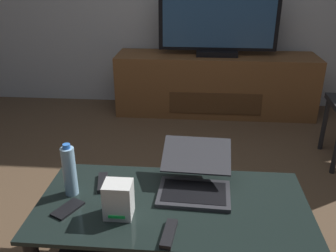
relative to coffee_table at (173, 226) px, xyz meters
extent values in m
plane|color=brown|center=(-0.10, 0.16, -0.28)|extent=(7.68, 7.68, 0.00)
cube|color=black|center=(0.00, 0.00, 0.12)|extent=(1.20, 0.60, 0.02)
cube|color=black|center=(0.00, 0.00, -0.14)|extent=(1.06, 0.53, 0.02)
cylinder|color=black|center=(-0.55, 0.25, -0.08)|extent=(0.06, 0.06, 0.39)
cylinder|color=black|center=(0.55, 0.25, -0.08)|extent=(0.06, 0.06, 0.39)
cube|color=brown|center=(0.27, 2.16, 0.01)|extent=(1.93, 0.47, 0.59)
cube|color=#55351C|center=(0.27, 1.92, -0.10)|extent=(0.87, 0.01, 0.21)
cube|color=black|center=(0.27, 2.14, 0.33)|extent=(0.39, 0.20, 0.05)
cube|color=black|center=(0.27, 2.14, 0.66)|extent=(1.11, 0.04, 0.60)
cube|color=#2D517A|center=(0.27, 2.12, 0.66)|extent=(1.03, 0.01, 0.54)
cylinder|color=black|center=(1.11, 1.40, -0.06)|extent=(0.04, 0.04, 0.43)
cube|color=#333338|center=(0.09, 0.07, 0.14)|extent=(0.34, 0.25, 0.02)
cube|color=black|center=(0.09, 0.07, 0.15)|extent=(0.30, 0.19, 0.00)
cube|color=#333338|center=(0.10, 0.22, 0.26)|extent=(0.34, 0.23, 0.09)
cube|color=#3F8CD8|center=(0.10, 0.22, 0.25)|extent=(0.30, 0.20, 0.08)
cube|color=white|center=(-0.22, -0.10, 0.21)|extent=(0.12, 0.10, 0.16)
cube|color=#19D84C|center=(-0.22, -0.15, 0.16)|extent=(0.07, 0.00, 0.01)
cylinder|color=#99C6E5|center=(-0.47, 0.04, 0.25)|extent=(0.06, 0.06, 0.23)
cylinder|color=blue|center=(-0.47, 0.04, 0.37)|extent=(0.03, 0.03, 0.02)
cube|color=black|center=(-0.45, -0.09, 0.13)|extent=(0.13, 0.16, 0.01)
cube|color=black|center=(0.00, -0.21, 0.14)|extent=(0.06, 0.16, 0.02)
cube|color=black|center=(-0.35, 0.12, 0.14)|extent=(0.08, 0.17, 0.02)
camera|label=1|loc=(0.09, -1.33, 1.09)|focal=38.72mm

